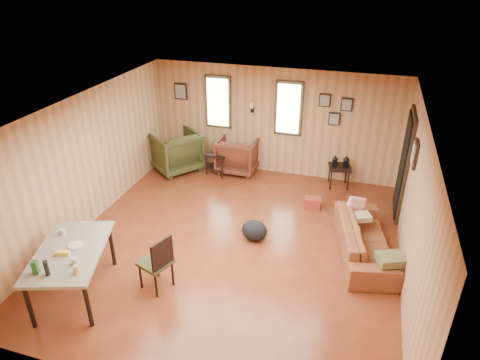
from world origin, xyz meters
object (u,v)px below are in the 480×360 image
object	(u,v)px
sofa	(365,234)
dining_table	(70,255)
recliner_green	(175,149)
end_table	(218,159)
recliner_brown	(238,153)
side_table	(340,165)

from	to	relation	value
sofa	dining_table	world-z (taller)	dining_table
recliner_green	end_table	size ratio (longest dim) A/B	1.61
dining_table	end_table	bearing A→B (deg)	63.02
recliner_green	sofa	bearing A→B (deg)	102.48
end_table	dining_table	distance (m)	4.43
sofa	recliner_brown	size ratio (longest dim) A/B	2.19
sofa	side_table	size ratio (longest dim) A/B	2.72
end_table	dining_table	world-z (taller)	dining_table
sofa	recliner_green	xyz separation A→B (m)	(-4.34, 2.05, 0.12)
recliner_brown	dining_table	distance (m)	4.75
end_table	side_table	xyz separation A→B (m)	(2.69, 0.18, 0.14)
sofa	end_table	xyz separation A→B (m)	(-3.33, 2.14, -0.03)
side_table	sofa	bearing A→B (deg)	-74.57
recliner_green	dining_table	bearing A→B (deg)	42.62
recliner_green	end_table	world-z (taller)	recliner_green
end_table	side_table	size ratio (longest dim) A/B	0.87
sofa	side_table	xyz separation A→B (m)	(-0.64, 2.32, 0.11)
side_table	dining_table	bearing A→B (deg)	-126.28
end_table	side_table	distance (m)	2.70
sofa	end_table	distance (m)	3.96
dining_table	recliner_brown	bearing A→B (deg)	58.68
recliner_brown	side_table	xyz separation A→B (m)	(2.29, -0.09, 0.04)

